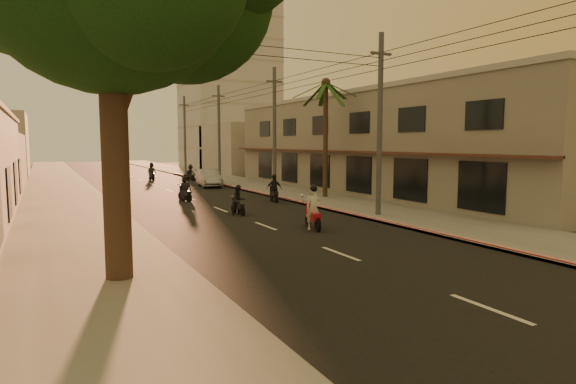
% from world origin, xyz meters
% --- Properties ---
extents(ground, '(160.00, 160.00, 0.00)m').
position_xyz_m(ground, '(0.00, 0.00, 0.00)').
color(ground, '#383023').
rests_on(ground, ground).
extents(road, '(10.00, 140.00, 0.02)m').
position_xyz_m(road, '(0.00, 20.00, 0.01)').
color(road, black).
rests_on(road, ground).
extents(sidewalk_right, '(5.00, 140.00, 0.12)m').
position_xyz_m(sidewalk_right, '(7.50, 20.00, 0.06)').
color(sidewalk_right, slate).
rests_on(sidewalk_right, ground).
extents(sidewalk_left, '(5.00, 140.00, 0.12)m').
position_xyz_m(sidewalk_left, '(-7.50, 20.00, 0.06)').
color(sidewalk_left, slate).
rests_on(sidewalk_left, ground).
extents(curb_stripe, '(0.20, 60.00, 0.20)m').
position_xyz_m(curb_stripe, '(5.10, 15.00, 0.10)').
color(curb_stripe, red).
rests_on(curb_stripe, ground).
extents(shophouse_row, '(8.80, 34.20, 7.30)m').
position_xyz_m(shophouse_row, '(13.95, 18.00, 3.65)').
color(shophouse_row, gray).
rests_on(shophouse_row, ground).
extents(distant_tower, '(12.10, 12.10, 28.00)m').
position_xyz_m(distant_tower, '(16.00, 56.00, 14.00)').
color(distant_tower, '#B7B5B2').
rests_on(distant_tower, ground).
extents(palm_tree, '(5.00, 5.00, 8.20)m').
position_xyz_m(palm_tree, '(8.00, 16.00, 7.15)').
color(palm_tree, black).
rests_on(palm_tree, ground).
extents(utility_poles, '(1.20, 48.26, 9.00)m').
position_xyz_m(utility_poles, '(6.20, 20.00, 6.54)').
color(utility_poles, '#38383A').
rests_on(utility_poles, ground).
extents(filler_right, '(8.00, 14.00, 6.00)m').
position_xyz_m(filler_right, '(14.00, 45.00, 3.00)').
color(filler_right, '#ACA79B').
rests_on(filler_right, ground).
extents(scooter_red, '(0.92, 1.94, 1.93)m').
position_xyz_m(scooter_red, '(1.49, 6.37, 0.85)').
color(scooter_red, black).
rests_on(scooter_red, ground).
extents(scooter_mid_a, '(0.77, 1.61, 1.57)m').
position_xyz_m(scooter_mid_a, '(0.17, 11.71, 0.71)').
color(scooter_mid_a, black).
rests_on(scooter_mid_a, ground).
extents(scooter_mid_b, '(1.14, 1.78, 1.76)m').
position_xyz_m(scooter_mid_b, '(4.15, 15.82, 0.80)').
color(scooter_mid_b, black).
rests_on(scooter_mid_b, ground).
extents(scooter_far_a, '(1.00, 1.75, 1.74)m').
position_xyz_m(scooter_far_a, '(-0.69, 18.70, 0.79)').
color(scooter_far_a, black).
rests_on(scooter_far_a, ground).
extents(scooter_far_b, '(1.24, 1.62, 1.61)m').
position_xyz_m(scooter_far_b, '(4.20, 34.84, 0.74)').
color(scooter_far_b, black).
rests_on(scooter_far_b, ground).
extents(parked_car, '(2.75, 4.90, 1.48)m').
position_xyz_m(parked_car, '(3.79, 27.77, 0.74)').
color(parked_car, gray).
rests_on(parked_car, ground).
extents(scooter_far_c, '(0.87, 1.83, 1.79)m').
position_xyz_m(scooter_far_c, '(0.93, 37.08, 0.80)').
color(scooter_far_c, black).
rests_on(scooter_far_c, ground).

